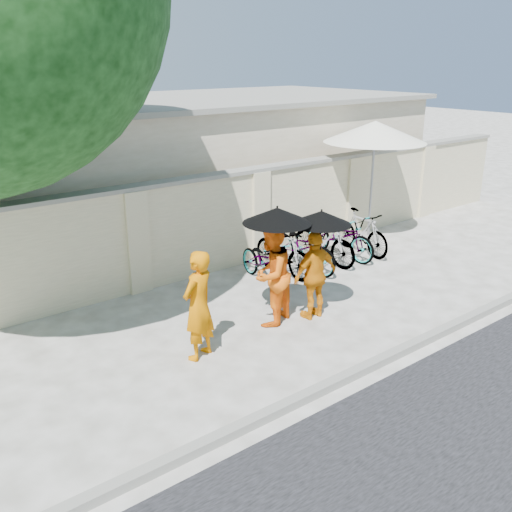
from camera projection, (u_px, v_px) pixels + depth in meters
ground at (282, 333)px, 9.50m from camera, size 80.00×80.00×0.00m
kerb at (359, 371)px, 8.23m from camera, size 40.00×0.16×0.12m
compound_wall at (220, 223)px, 12.12m from camera, size 20.00×0.30×2.00m
building_behind at (169, 165)px, 15.32m from camera, size 14.00×6.00×3.20m
monk_left at (198, 305)px, 8.47m from camera, size 0.73×0.61×1.71m
monk_center at (271, 275)px, 9.57m from camera, size 1.06×0.95×1.78m
parasol_center at (277, 215)px, 9.20m from camera, size 1.14×1.14×1.05m
monk_right at (315, 275)px, 9.83m from camera, size 0.93×0.39×1.58m
parasol_right at (321, 218)px, 9.44m from camera, size 1.01×1.01×1.05m
patio_umbrella at (375, 133)px, 13.52m from camera, size 2.76×2.76×2.92m
bike_0 at (265, 262)px, 11.47m from camera, size 0.79×1.75×0.89m
bike_1 at (282, 251)px, 11.90m from camera, size 0.51×1.73×1.04m
bike_2 at (304, 246)px, 12.21m from camera, size 0.69×1.93×1.01m
bike_3 at (324, 240)px, 12.53m from camera, size 0.62×1.79×1.06m
bike_4 at (340, 236)px, 12.93m from camera, size 0.80×1.95×1.00m
bike_5 at (361, 232)px, 13.19m from camera, size 0.62×1.75×1.03m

